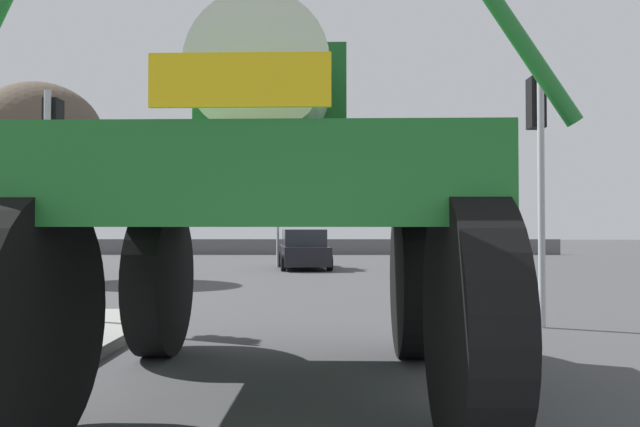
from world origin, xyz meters
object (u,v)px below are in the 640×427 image
Objects in this scene: traffic_signal_near_right at (538,139)px; oversize_sprayer at (272,201)px; traffic_signal_far_right at (278,200)px; traffic_signal_far_left at (401,196)px; sedan_ahead at (303,250)px; bare_tree_left at (39,135)px; traffic_signal_near_left at (51,155)px.

oversize_sprayer is at bearing -134.54° from traffic_signal_near_right.
oversize_sprayer is at bearing -85.90° from traffic_signal_far_right.
sedan_ahead is at bearing -168.70° from traffic_signal_far_left.
bare_tree_left reaches higher than sedan_ahead.
sedan_ahead is at bearing -36.69° from traffic_signal_far_right.
traffic_signal_near_right is at bearing -43.41° from oversize_sprayer.
traffic_signal_near_right is (4.30, -13.94, 2.33)m from sedan_ahead.
oversize_sprayer is 1.38× the size of traffic_signal_near_left.
bare_tree_left reaches higher than oversize_sprayer.
traffic_signal_near_right is 0.69× the size of bare_tree_left.
traffic_signal_far_left is (7.57, 14.71, 0.06)m from traffic_signal_near_left.
traffic_signal_near_left reaches higher than sedan_ahead.
traffic_signal_far_right is (-1.05, 0.78, 1.98)m from sedan_ahead.
traffic_signal_near_left is at bearing 158.11° from sedan_ahead.
traffic_signal_near_left is (-3.98, 4.07, 0.93)m from oversize_sprayer.
bare_tree_left is (-4.28, 8.84, 1.64)m from traffic_signal_near_left.
oversize_sprayer is at bearing -45.68° from traffic_signal_near_left.
traffic_signal_far_left is (3.59, 18.78, 0.99)m from oversize_sprayer.
oversize_sprayer reaches higher than traffic_signal_far_left.
traffic_signal_near_right reaches higher than traffic_signal_far_right.
traffic_signal_far_right is (-4.94, 0.00, -0.16)m from traffic_signal_far_left.
bare_tree_left is at bearing -153.62° from traffic_signal_far_left.
bare_tree_left is (-6.91, -5.88, 1.74)m from traffic_signal_far_right.
oversize_sprayer is 5.83m from traffic_signal_near_right.
traffic_signal_far_right is at bearing 79.87° from traffic_signal_near_left.
sedan_ahead is 14.77m from traffic_signal_near_right.
traffic_signal_near_left is at bearing 45.46° from oversize_sprayer.
traffic_signal_far_left is at bearing 91.60° from traffic_signal_near_right.
oversize_sprayer is 18.85m from traffic_signal_far_right.
bare_tree_left is at bearing -139.60° from traffic_signal_far_right.
bare_tree_left is at bearing 115.54° from sedan_ahead.
traffic_signal_far_left is at bearing -0.04° from traffic_signal_far_right.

